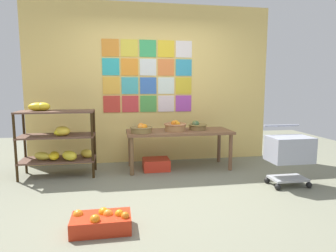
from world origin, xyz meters
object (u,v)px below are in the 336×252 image
Objects in this scene: shopping_cart at (289,151)px; produce_crate_under_table at (156,164)px; fruit_basket_back_right at (175,126)px; orange_crate_foreground at (101,222)px; fruit_basket_right at (141,129)px; display_table at (179,135)px; fruit_basket_centre at (197,126)px; banana_shelf_unit at (57,137)px.

produce_crate_under_table is at bearing 157.20° from shopping_cart.
shopping_cart is at bearing -38.86° from fruit_basket_back_right.
orange_crate_foreground is at bearing -119.34° from fruit_basket_back_right.
produce_crate_under_table is (-0.32, -0.02, -0.61)m from fruit_basket_back_right.
orange_crate_foreground is (-0.53, -1.81, -0.60)m from fruit_basket_right.
display_table reaches higher than produce_crate_under_table.
orange_crate_foreground is at bearing -126.54° from fruit_basket_centre.
fruit_basket_back_right is at bearing 150.91° from shopping_cart.
banana_shelf_unit is 2.65× the size of produce_crate_under_table.
fruit_basket_back_right is 0.68m from produce_crate_under_table.
banana_shelf_unit reaches higher than fruit_basket_back_right.
fruit_basket_centre is at bearing 140.36° from shopping_cart.
banana_shelf_unit is 3.18× the size of fruit_basket_right.
banana_shelf_unit is at bearing -176.48° from display_table.
fruit_basket_centre is at bearing 9.45° from fruit_basket_right.
banana_shelf_unit is at bearing 179.38° from fruit_basket_right.
fruit_basket_centre is 0.56× the size of orange_crate_foreground.
fruit_basket_centre is at bearing 6.61° from fruit_basket_back_right.
shopping_cart is at bearing -32.58° from produce_crate_under_table.
shopping_cart is at bearing -27.10° from fruit_basket_right.
produce_crate_under_table is at bearing 68.06° from orange_crate_foreground.
fruit_basket_centre is (0.31, 0.03, 0.13)m from display_table.
fruit_basket_right reaches higher than display_table.
orange_crate_foreground is (-0.77, -1.90, -0.01)m from produce_crate_under_table.
display_table is at bearing 14.47° from fruit_basket_back_right.
banana_shelf_unit is at bearing 172.41° from shopping_cart.
produce_crate_under_table is (0.24, 0.09, -0.59)m from fruit_basket_right.
banana_shelf_unit reaches higher than shopping_cart.
fruit_basket_right is 0.96× the size of fruit_basket_back_right.
banana_shelf_unit is 1.36× the size of shopping_cart.
fruit_basket_right reaches higher than produce_crate_under_table.
banana_shelf_unit is 3.29m from shopping_cart.
produce_crate_under_table is 0.76× the size of orange_crate_foreground.
fruit_basket_centre reaches higher than orange_crate_foreground.
orange_crate_foreground is at bearing -68.62° from banana_shelf_unit.
fruit_basket_right is 2.13m from shopping_cart.
banana_shelf_unit is 1.25m from fruit_basket_right.
banana_shelf_unit reaches higher than fruit_basket_centre.
shopping_cart is (0.96, -1.12, -0.22)m from fruit_basket_centre.
fruit_basket_right is 0.65m from produce_crate_under_table.
fruit_basket_centre is 0.38m from fruit_basket_back_right.
fruit_basket_back_right is at bearing 3.10° from banana_shelf_unit.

